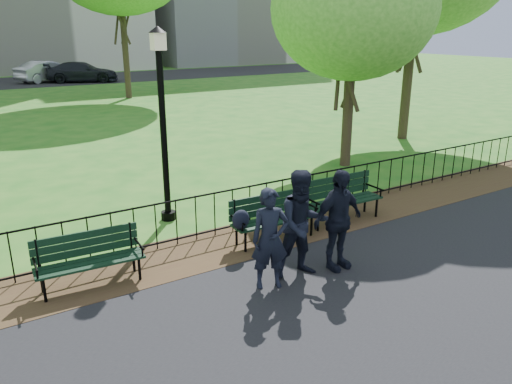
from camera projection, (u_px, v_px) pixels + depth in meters
ground at (282, 274)px, 8.29m from camera, size 120.00×120.00×0.00m
dirt_strip at (237, 242)px, 9.48m from camera, size 60.00×1.60×0.01m
far_street at (6, 83)px, 36.35m from camera, size 70.00×9.00×0.01m
iron_fence at (224, 210)px, 9.73m from camera, size 24.06×0.06×1.00m
park_bench_main at (262, 215)px, 9.27m from camera, size 1.82×0.59×0.96m
park_bench_left_a at (88, 254)px, 7.78m from camera, size 1.67×0.61×0.93m
park_bench_right_a at (340, 194)px, 10.40m from camera, size 1.81×0.61×1.02m
lamppost at (163, 120)px, 9.95m from camera, size 0.35×0.35×3.92m
tree_near_e at (354, 9)px, 13.41m from camera, size 4.51×4.51×6.28m
person_left at (270, 239)px, 7.63m from camera, size 0.68×0.56×1.60m
person_mid at (302, 224)px, 7.96m from camera, size 0.95×0.63×1.78m
person_right at (338, 220)px, 8.21m from camera, size 1.03×0.46×1.72m
sedan_silver at (48, 71)px, 36.85m from camera, size 4.86×3.37×1.52m
sedan_dark at (82, 72)px, 36.66m from camera, size 5.40×3.85×1.45m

